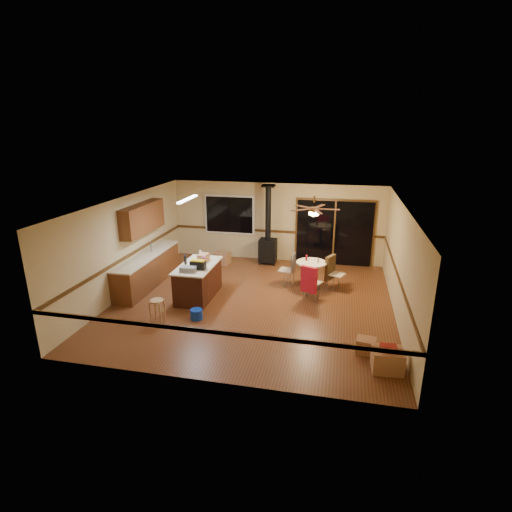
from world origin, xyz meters
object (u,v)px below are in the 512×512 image
(kitchen_island, at_px, (198,281))
(box_corner_a, at_px, (387,360))
(toolbox_black, at_px, (198,265))
(chair_right, at_px, (331,268))
(dining_table, at_px, (311,270))
(box_under_window, at_px, (222,258))
(blue_bucket, at_px, (196,314))
(chair_near, at_px, (309,279))
(wood_stove, at_px, (268,242))
(toolbox_grey, at_px, (188,269))
(box_corner_b, at_px, (366,346))
(bar_stool, at_px, (158,311))
(chair_left, at_px, (290,266))

(kitchen_island, height_order, box_corner_a, kitchen_island)
(toolbox_black, xyz_separation_m, chair_right, (3.28, 1.64, -0.41))
(dining_table, xyz_separation_m, box_under_window, (-3.04, 1.50, -0.34))
(toolbox_black, distance_m, dining_table, 3.16)
(blue_bucket, distance_m, chair_near, 3.00)
(kitchen_island, relative_size, blue_bucket, 5.74)
(wood_stove, xyz_separation_m, blue_bucket, (-0.90, -4.30, -0.61))
(wood_stove, bearing_deg, chair_near, -59.46)
(wood_stove, height_order, toolbox_grey, wood_stove)
(kitchen_island, distance_m, toolbox_grey, 0.73)
(blue_bucket, xyz_separation_m, box_corner_a, (4.20, -1.21, 0.09))
(box_corner_b, bearing_deg, kitchen_island, 155.70)
(blue_bucket, bearing_deg, dining_table, 44.87)
(kitchen_island, height_order, blue_bucket, kitchen_island)
(bar_stool, bearing_deg, kitchen_island, 75.19)
(dining_table, distance_m, box_corner_a, 4.07)
(kitchen_island, distance_m, toolbox_black, 0.64)
(wood_stove, height_order, chair_left, wood_stove)
(blue_bucket, xyz_separation_m, box_under_window, (-0.57, 3.96, 0.07))
(toolbox_black, relative_size, dining_table, 0.45)
(toolbox_grey, bearing_deg, chair_right, 28.43)
(chair_right, xyz_separation_m, box_corner_a, (1.20, -3.80, -0.38))
(toolbox_black, distance_m, box_corner_a, 5.03)
(kitchen_island, bearing_deg, wood_stove, 66.91)
(bar_stool, height_order, chair_near, chair_near)
(blue_bucket, bearing_deg, box_corner_a, -16.06)
(kitchen_island, bearing_deg, chair_right, 21.54)
(chair_left, height_order, box_corner_b, chair_left)
(wood_stove, distance_m, box_corner_a, 6.44)
(bar_stool, height_order, blue_bucket, bar_stool)
(wood_stove, bearing_deg, toolbox_black, -109.29)
(box_under_window, xyz_separation_m, box_corner_a, (4.77, -5.17, 0.02))
(chair_near, xyz_separation_m, chair_right, (0.51, 1.00, 0.00))
(kitchen_island, relative_size, toolbox_black, 4.44)
(box_under_window, bearing_deg, bar_stool, -93.33)
(wood_stove, distance_m, chair_right, 2.71)
(chair_right, distance_m, box_corner_a, 4.00)
(toolbox_grey, height_order, blue_bucket, toolbox_grey)
(box_under_window, bearing_deg, blue_bucket, -81.88)
(blue_bucket, xyz_separation_m, chair_right, (3.01, 2.59, 0.48))
(chair_left, height_order, chair_right, same)
(wood_stove, bearing_deg, blue_bucket, -101.88)
(kitchen_island, relative_size, dining_table, 2.00)
(box_corner_a, bearing_deg, box_under_window, 132.69)
(kitchen_island, relative_size, chair_right, 2.40)
(chair_left, relative_size, chair_near, 0.74)
(chair_near, distance_m, chair_right, 1.12)
(chair_near, xyz_separation_m, box_corner_b, (1.34, -2.26, -0.45))
(blue_bucket, bearing_deg, toolbox_grey, 121.47)
(chair_left, xyz_separation_m, chair_near, (0.62, -0.95, 0.01))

